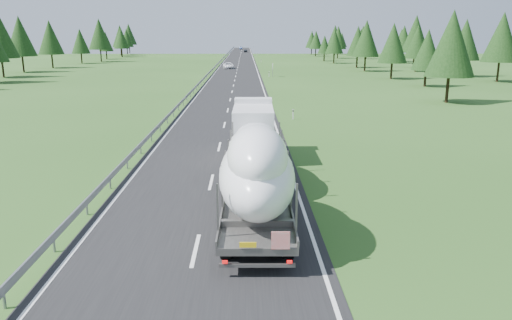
{
  "coord_description": "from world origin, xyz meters",
  "views": [
    {
      "loc": [
        1.93,
        -17.53,
        7.96
      ],
      "look_at": [
        2.42,
        5.9,
        2.05
      ],
      "focal_mm": 35.0,
      "sensor_mm": 36.0,
      "label": 1
    }
  ],
  "objects_px": {
    "highway_sign": "(273,67)",
    "boat_truck": "(256,153)",
    "distant_van": "(228,66)",
    "distant_car_blue": "(241,48)",
    "distant_car_dark": "(246,51)"
  },
  "relations": [
    {
      "from": "boat_truck",
      "to": "distant_van",
      "type": "xyz_separation_m",
      "value": [
        -4.59,
        97.98,
        -1.6
      ]
    },
    {
      "from": "distant_van",
      "to": "distant_car_dark",
      "type": "bearing_deg",
      "value": 83.4
    },
    {
      "from": "distant_car_blue",
      "to": "boat_truck",
      "type": "bearing_deg",
      "value": -87.59
    },
    {
      "from": "highway_sign",
      "to": "boat_truck",
      "type": "relative_size",
      "value": 0.13
    },
    {
      "from": "distant_van",
      "to": "distant_car_blue",
      "type": "xyz_separation_m",
      "value": [
        1.61,
        159.48,
        0.06
      ]
    },
    {
      "from": "distant_car_blue",
      "to": "distant_car_dark",
      "type": "bearing_deg",
      "value": -84.99
    },
    {
      "from": "distant_van",
      "to": "distant_car_blue",
      "type": "distance_m",
      "value": 159.49
    },
    {
      "from": "highway_sign",
      "to": "boat_truck",
      "type": "xyz_separation_m",
      "value": [
        -4.78,
        -73.66,
        0.5
      ]
    },
    {
      "from": "distant_van",
      "to": "distant_car_dark",
      "type": "height_order",
      "value": "distant_van"
    },
    {
      "from": "highway_sign",
      "to": "distant_van",
      "type": "height_order",
      "value": "highway_sign"
    },
    {
      "from": "highway_sign",
      "to": "boat_truck",
      "type": "height_order",
      "value": "boat_truck"
    },
    {
      "from": "distant_van",
      "to": "distant_car_blue",
      "type": "relative_size",
      "value": 1.1
    },
    {
      "from": "distant_car_dark",
      "to": "distant_car_blue",
      "type": "relative_size",
      "value": 0.84
    },
    {
      "from": "distant_car_blue",
      "to": "distant_van",
      "type": "bearing_deg",
      "value": -88.83
    },
    {
      "from": "boat_truck",
      "to": "distant_car_dark",
      "type": "relative_size",
      "value": 5.1
    }
  ]
}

